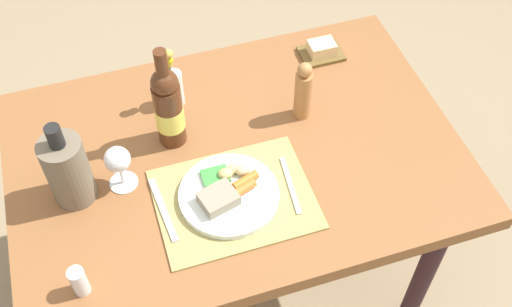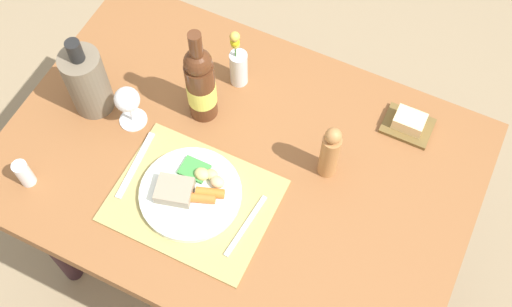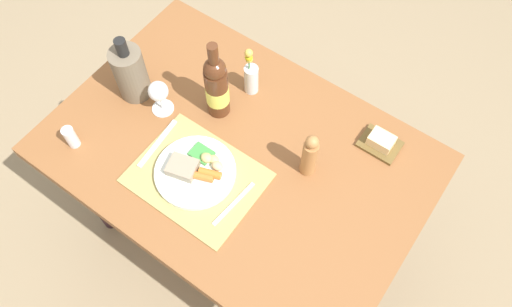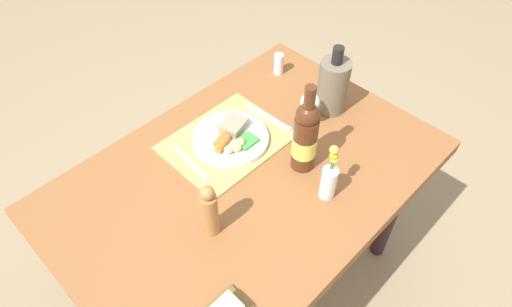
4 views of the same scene
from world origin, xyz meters
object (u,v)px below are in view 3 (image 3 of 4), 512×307
fork (158,143)px  cooler_bottle (130,73)px  wine_glass (159,93)px  knife (234,204)px  dining_table (238,164)px  wine_bottle (217,87)px  dinner_plate (195,170)px  salt_shaker (71,137)px  butter_dish (381,142)px  flower_vase (251,76)px  pepper_mill (310,156)px

fork → cooler_bottle: bearing=144.0°
wine_glass → knife: bearing=-19.5°
dining_table → wine_bottle: (-0.15, 0.10, 0.21)m
dining_table → dinner_plate: dinner_plate is taller
dinner_plate → salt_shaker: bearing=-159.7°
butter_dish → wine_glass: wine_glass is taller
cooler_bottle → dinner_plate: bearing=-19.4°
dinner_plate → knife: 0.16m
dining_table → salt_shaker: 0.55m
fork → salt_shaker: size_ratio=2.39×
knife → flower_vase: size_ratio=0.89×
fork → butter_dish: butter_dish is taller
fork → butter_dish: bearing=30.1°
knife → pepper_mill: bearing=68.9°
fork → dining_table: bearing=24.1°
knife → cooler_bottle: 0.56m
butter_dish → cooler_bottle: 0.85m
butter_dish → wine_glass: size_ratio=0.97×
dinner_plate → cooler_bottle: cooler_bottle is taller
butter_dish → wine_bottle: bearing=-159.6°
dinner_plate → salt_shaker: 0.42m
fork → knife: (0.33, -0.03, 0.00)m
dining_table → flower_vase: 0.30m
knife → cooler_bottle: size_ratio=0.70×
fork → butter_dish: 0.73m
flower_vase → wine_bottle: bearing=-106.8°
flower_vase → salt_shaker: bearing=-123.6°
fork → flower_vase: flower_vase is taller
dinner_plate → wine_bottle: size_ratio=0.80×
pepper_mill → cooler_bottle: bearing=-172.5°
dinner_plate → fork: size_ratio=1.27×
dinner_plate → knife: bearing=-5.9°
dining_table → wine_bottle: 0.28m
dining_table → fork: size_ratio=6.03×
cooler_bottle → salt_shaker: bearing=-94.8°
wine_bottle → cooler_bottle: size_ratio=1.23×
dinner_plate → flower_vase: 0.38m
dinner_plate → wine_bottle: 0.28m
knife → cooler_bottle: bearing=170.2°
knife → butter_dish: (0.26, 0.45, 0.01)m
pepper_mill → cooler_bottle: 0.66m
dinner_plate → pepper_mill: bearing=37.7°
dining_table → fork: (-0.23, -0.13, 0.09)m
salt_shaker → wine_bottle: (0.30, 0.38, 0.09)m
wine_glass → flower_vase: bearing=50.7°
butter_dish → wine_bottle: (-0.52, -0.19, 0.11)m
flower_vase → wine_bottle: 0.15m
flower_vase → butter_dish: 0.48m
fork → salt_shaker: (-0.22, -0.16, 0.03)m
dining_table → pepper_mill: size_ratio=6.32×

